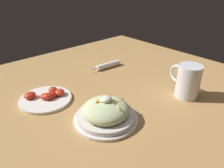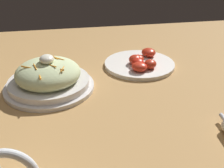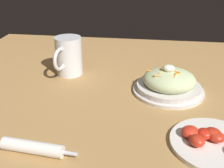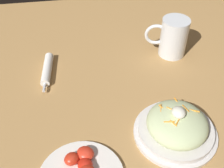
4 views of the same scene
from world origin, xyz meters
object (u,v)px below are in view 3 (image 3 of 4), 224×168
Objects in this scene: beer_mug at (69,58)px; napkin_roll at (33,147)px; tomato_plate at (213,142)px; salad_plate at (169,83)px.

napkin_roll is at bearing -84.38° from beer_mug.
tomato_plate is (0.42, 0.09, -0.00)m from napkin_roll.
salad_plate is 1.52× the size of beer_mug.
salad_plate is 0.29m from tomato_plate.
beer_mug reaches higher than napkin_roll.
tomato_plate is at bearing -38.94° from beer_mug.
tomato_plate is (0.10, -0.28, -0.02)m from salad_plate.
tomato_plate reaches higher than napkin_roll.
napkin_roll is (0.05, -0.47, -0.05)m from beer_mug.
beer_mug is 0.47m from napkin_roll.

